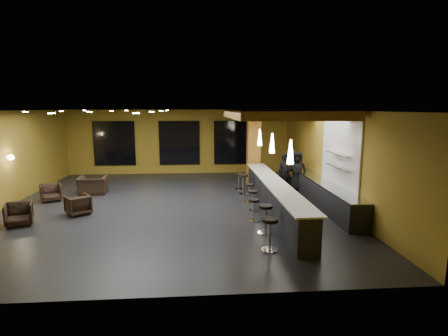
{
  "coord_description": "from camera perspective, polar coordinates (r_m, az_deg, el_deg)",
  "views": [
    {
      "loc": [
        0.99,
        -12.77,
        3.6
      ],
      "look_at": [
        2.0,
        0.5,
        1.3
      ],
      "focal_mm": 28.0,
      "sensor_mm": 36.0,
      "label": 1
    }
  ],
  "objects": [
    {
      "name": "floor",
      "position": [
        13.32,
        -8.5,
        -6.21
      ],
      "size": [
        12.0,
        13.0,
        0.1
      ],
      "primitive_type": "cube",
      "color": "black",
      "rests_on": "ground"
    },
    {
      "name": "ceiling",
      "position": [
        12.81,
        -8.91,
        9.47
      ],
      "size": [
        12.0,
        13.0,
        0.1
      ],
      "primitive_type": "cube",
      "color": "black"
    },
    {
      "name": "wall_back",
      "position": [
        19.43,
        -7.27,
        4.26
      ],
      "size": [
        12.0,
        0.1,
        3.5
      ],
      "primitive_type": "cube",
      "color": "olive",
      "rests_on": "floor"
    },
    {
      "name": "wall_front",
      "position": [
        6.56,
        -12.94,
        -6.81
      ],
      "size": [
        12.0,
        0.1,
        3.5
      ],
      "primitive_type": "cube",
      "color": "olive",
      "rests_on": "floor"
    },
    {
      "name": "wall_right",
      "position": [
        13.86,
        17.11,
        1.7
      ],
      "size": [
        0.1,
        13.0,
        3.5
      ],
      "primitive_type": "cube",
      "color": "olive",
      "rests_on": "floor"
    },
    {
      "name": "wood_soffit",
      "position": [
        14.1,
        8.07,
        8.73
      ],
      "size": [
        3.6,
        8.0,
        0.28
      ],
      "primitive_type": "cube",
      "color": "olive",
      "rests_on": "ceiling"
    },
    {
      "name": "window_left",
      "position": [
        19.82,
        -17.47,
        3.85
      ],
      "size": [
        2.2,
        0.06,
        2.4
      ],
      "primitive_type": "cube",
      "color": "black",
      "rests_on": "wall_back"
    },
    {
      "name": "window_center",
      "position": [
        19.33,
        -7.29,
        4.08
      ],
      "size": [
        2.2,
        0.06,
        2.4
      ],
      "primitive_type": "cube",
      "color": "black",
      "rests_on": "wall_back"
    },
    {
      "name": "window_right",
      "position": [
        19.41,
        1.62,
        4.18
      ],
      "size": [
        2.2,
        0.06,
        2.4
      ],
      "primitive_type": "cube",
      "color": "black",
      "rests_on": "wall_back"
    },
    {
      "name": "tile_backsplash",
      "position": [
        12.87,
        18.41,
        2.16
      ],
      "size": [
        0.06,
        3.2,
        2.4
      ],
      "primitive_type": "cube",
      "color": "white",
      "rests_on": "wall_right"
    },
    {
      "name": "bar_counter",
      "position": [
        12.46,
        8.15,
        -4.7
      ],
      "size": [
        0.6,
        8.0,
        1.0
      ],
      "primitive_type": "cube",
      "color": "black",
      "rests_on": "floor"
    },
    {
      "name": "bar_top",
      "position": [
        12.34,
        8.2,
        -2.34
      ],
      "size": [
        0.78,
        8.1,
        0.05
      ],
      "primitive_type": "cube",
      "color": "silver",
      "rests_on": "bar_counter"
    },
    {
      "name": "prep_counter",
      "position": [
        13.5,
        16.02,
        -4.16
      ],
      "size": [
        0.7,
        6.0,
        0.86
      ],
      "primitive_type": "cube",
      "color": "black",
      "rests_on": "floor"
    },
    {
      "name": "prep_top",
      "position": [
        13.4,
        16.11,
        -2.27
      ],
      "size": [
        0.72,
        6.0,
        0.03
      ],
      "primitive_type": "cube",
      "color": "silver",
      "rests_on": "prep_counter"
    },
    {
      "name": "wall_shelf_lower",
      "position": [
        12.69,
        18.07,
        0.25
      ],
      "size": [
        0.3,
        1.5,
        0.03
      ],
      "primitive_type": "cube",
      "color": "silver",
      "rests_on": "wall_right"
    },
    {
      "name": "wall_shelf_upper",
      "position": [
        12.63,
        18.18,
        2.27
      ],
      "size": [
        0.3,
        1.5,
        0.03
      ],
      "primitive_type": "cube",
      "color": "silver",
      "rests_on": "wall_right"
    },
    {
      "name": "column",
      "position": [
        16.69,
        4.86,
        3.4
      ],
      "size": [
        0.6,
        0.6,
        3.5
      ],
      "primitive_type": "cube",
      "color": "#A46A24",
      "rests_on": "floor"
    },
    {
      "name": "wall_sconce",
      "position": [
        15.05,
        -31.48,
        1.49
      ],
      "size": [
        0.22,
        0.22,
        0.22
      ],
      "primitive_type": "sphere",
      "color": "#FFE5B2",
      "rests_on": "wall_left"
    },
    {
      "name": "pendant_0",
      "position": [
        10.2,
        10.81,
        2.6
      ],
      "size": [
        0.2,
        0.2,
        0.7
      ],
      "primitive_type": "cone",
      "color": "white",
      "rests_on": "wood_soffit"
    },
    {
      "name": "pendant_1",
      "position": [
        12.62,
        7.86,
        4.03
      ],
      "size": [
        0.2,
        0.2,
        0.7
      ],
      "primitive_type": "cone",
      "color": "white",
      "rests_on": "wood_soffit"
    },
    {
      "name": "pendant_2",
      "position": [
        15.06,
        5.86,
        4.99
      ],
      "size": [
        0.2,
        0.2,
        0.7
      ],
      "primitive_type": "cone",
      "color": "white",
      "rests_on": "wood_soffit"
    },
    {
      "name": "staff_a",
      "position": [
        15.28,
        9.92,
        -0.73
      ],
      "size": [
        0.64,
        0.44,
        1.69
      ],
      "primitive_type": "imported",
      "rotation": [
        0.0,
        0.0,
        -0.07
      ],
      "color": "black",
      "rests_on": "floor"
    },
    {
      "name": "staff_b",
      "position": [
        15.72,
        10.21,
        -0.63
      ],
      "size": [
        0.94,
        0.85,
        1.59
      ],
      "primitive_type": "imported",
      "rotation": [
        0.0,
        0.0,
        0.39
      ],
      "color": "black",
      "rests_on": "floor"
    },
    {
      "name": "staff_c",
      "position": [
        15.36,
        11.82,
        -0.6
      ],
      "size": [
        0.97,
        0.76,
        1.76
      ],
      "primitive_type": "imported",
      "rotation": [
        0.0,
        0.0,
        -0.25
      ],
      "color": "black",
      "rests_on": "floor"
    },
    {
      "name": "armchair_a",
      "position": [
        12.61,
        -30.48,
        -6.49
      ],
      "size": [
        0.99,
        1.0,
        0.71
      ],
      "primitive_type": "imported",
      "rotation": [
        0.0,
        0.0,
        0.37
      ],
      "color": "black",
      "rests_on": "floor"
    },
    {
      "name": "armchair_b",
      "position": [
        12.95,
        -22.73,
        -5.57
      ],
      "size": [
        1.02,
        1.02,
        0.67
      ],
      "primitive_type": "imported",
      "rotation": [
        0.0,
        0.0,
        3.79
      ],
      "color": "black",
      "rests_on": "floor"
    },
    {
      "name": "armchair_c",
      "position": [
        15.23,
        -26.44,
        -3.59
      ],
      "size": [
        0.99,
        1.0,
        0.68
      ],
      "primitive_type": "imported",
      "rotation": [
        0.0,
        0.0,
        0.47
      ],
      "color": "black",
      "rests_on": "floor"
    },
    {
      "name": "armchair_d",
      "position": [
        15.76,
        -20.63,
        -2.66
      ],
      "size": [
        1.21,
        1.08,
        0.74
      ],
      "primitive_type": "imported",
      "rotation": [
        0.0,
        0.0,
        3.22
      ],
      "color": "black",
      "rests_on": "floor"
    },
    {
      "name": "bar_stool_0",
      "position": [
        9.04,
        7.47,
        -10.03
      ],
      "size": [
        0.43,
        0.43,
        0.85
      ],
      "rotation": [
        0.0,
        0.0,
        -0.4
      ],
      "color": "silver",
      "rests_on": "floor"
    },
    {
      "name": "bar_stool_1",
      "position": [
        10.22,
        6.76,
        -7.68
      ],
      "size": [
        0.43,
        0.43,
        0.85
      ],
      "rotation": [
        0.0,
        0.0,
        0.38
      ],
      "color": "silver",
      "rests_on": "floor"
    },
    {
      "name": "bar_stool_2",
      "position": [
        11.26,
        4.87,
        -6.38
      ],
      "size": [
        0.37,
        0.37,
        0.73
      ],
      "rotation": [
        0.0,
        0.0,
        0.24
      ],
      "color": "silver",
      "rests_on": "floor"
    },
    {
      "name": "bar_stool_3",
      "position": [
        12.34,
        4.69,
        -4.91
      ],
      "size": [
        0.37,
        0.37,
        0.74
      ],
      "rotation": [
        0.0,
        0.0,
        0.28
      ],
      "color": "silver",
      "rests_on": "floor"
    },
    {
      "name": "bar_stool_4",
      "position": [
        13.46,
        4.17,
        -3.69
      ],
      "size": [
        0.37,
        0.37,
        0.73
      ],
      "rotation": [
        0.0,
        0.0,
        0.42
      ],
      "color": "silver",
      "rests_on": "floor"
    },
    {
      "name": "bar_stool_5",
      "position": [
        14.63,
        3.16,
        -2.24
      ],
      "size": [
        0.44,
        0.44,
        0.86
      ],
      "rotation": [
        0.0,
        0.0,
        0.0
      ],
      "color": "silver",
      "rests_on": "floor"
    },
    {
      "name": "bar_stool_6",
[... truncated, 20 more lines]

